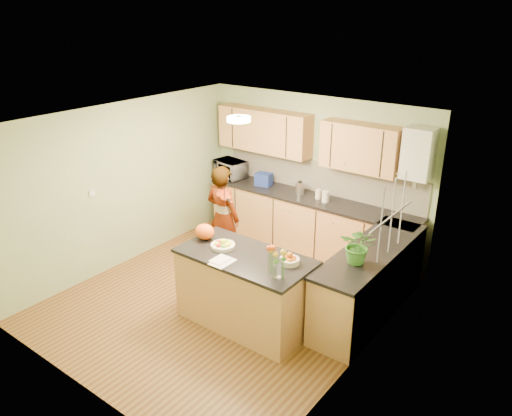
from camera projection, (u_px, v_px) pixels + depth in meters
The scene contains 28 objects.
floor at pixel (228, 298), 6.93m from camera, with size 4.50×4.50×0.00m, color #583519.
ceiling at pixel (223, 120), 5.99m from camera, with size 4.00×4.50×0.02m, color white.
wall_back at pixel (315, 173), 8.12m from camera, with size 4.00×0.02×2.50m, color #8EA273.
wall_front at pixel (74, 289), 4.80m from camera, with size 4.00×0.02×2.50m, color #8EA273.
wall_left at pixel (125, 185), 7.58m from camera, with size 0.02×4.50×2.50m, color #8EA273.
wall_right at pixel (368, 260), 5.34m from camera, with size 0.02×4.50×2.50m, color #8EA273.
back_counter at pixel (309, 224), 8.14m from camera, with size 3.64×0.62×0.94m.
right_counter at pixel (370, 282), 6.43m from camera, with size 0.62×2.24×0.94m.
splashback at pixel (320, 177), 8.07m from camera, with size 3.60×0.02×0.52m, color white.
upper_cabinets at pixel (301, 137), 7.87m from camera, with size 3.20×0.34×0.70m.
boiler at pixel (418, 154), 6.81m from camera, with size 0.40×0.30×0.86m.
window_right at pixel (392, 216), 5.68m from camera, with size 0.01×1.30×1.05m.
light_switch at pixel (92, 193), 7.11m from camera, with size 0.02×0.09×0.09m, color silver.
ceiling_lamp at pixel (239, 119), 6.22m from camera, with size 0.30×0.30×0.07m.
peninsula_island at pixel (245, 289), 6.24m from camera, with size 1.68×0.86×0.96m.
fruit_dish at pixel (223, 244), 6.23m from camera, with size 0.30×0.30×0.11m.
orange_bowl at pixel (290, 259), 5.84m from camera, with size 0.23×0.23×0.14m.
flower_vase at pixel (277, 251), 5.47m from camera, with size 0.25×0.25×0.47m.
orange_bag at pixel (205, 232), 6.45m from camera, with size 0.27×0.23×0.20m, color #F05813.
papers at pixel (222, 262), 5.89m from camera, with size 0.22×0.29×0.01m, color white.
violinist at pixel (223, 217), 7.54m from camera, with size 0.59×0.39×1.62m, color #EBAB8F.
violin at pixel (223, 194), 7.08m from camera, with size 0.66×0.26×0.13m, color #4F1804, non-canonical shape.
microwave at pixel (230, 169), 8.83m from camera, with size 0.55×0.37×0.31m, color silver.
blue_box at pixel (264, 179), 8.44m from camera, with size 0.27×0.19×0.21m, color navy.
kettle at pixel (300, 188), 8.04m from camera, with size 0.14×0.14×0.27m.
jar_cream at pixel (318, 194), 7.86m from camera, with size 0.10×0.10×0.15m, color beige.
jar_white at pixel (325, 197), 7.72m from camera, with size 0.11×0.11×0.18m, color silver.
potted_plant at pixel (359, 245), 5.84m from camera, with size 0.41×0.36×0.46m, color #3A7D29.
Camera 1 is at (3.90, -4.50, 3.78)m, focal length 35.00 mm.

